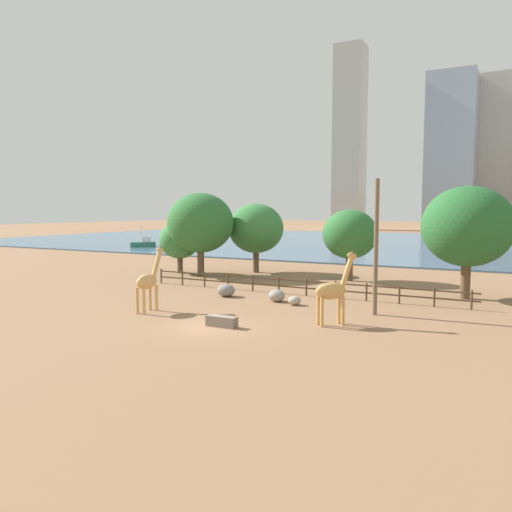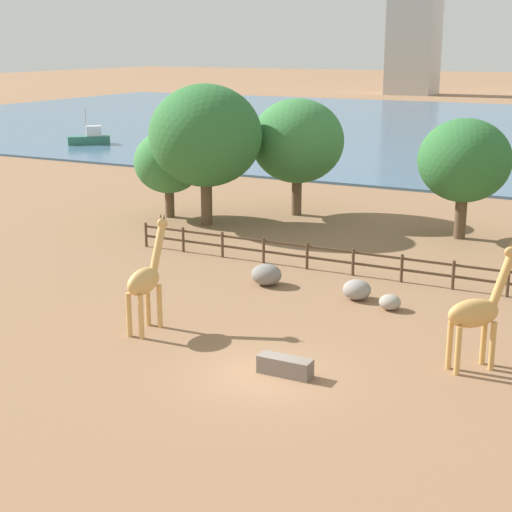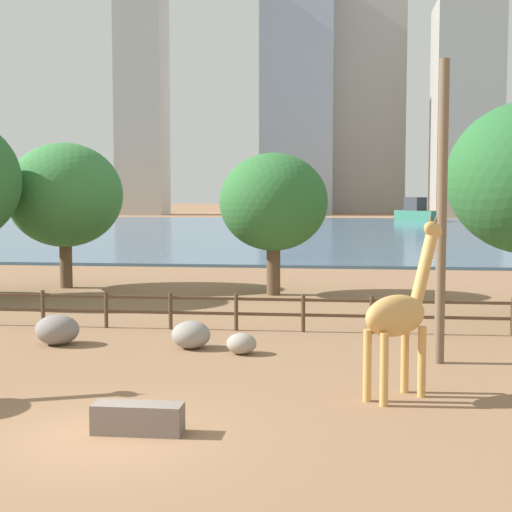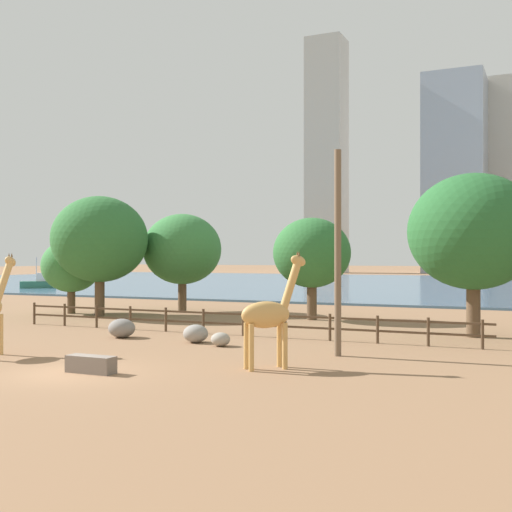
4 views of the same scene
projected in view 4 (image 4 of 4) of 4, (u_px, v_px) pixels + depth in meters
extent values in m
plane|color=#8C6647|center=(435.00, 284.00, 95.04)|extent=(400.00, 400.00, 0.00)
cube|color=#476B8C|center=(432.00, 284.00, 92.30)|extent=(180.00, 86.00, 0.20)
cylinder|color=tan|center=(1.00, 334.00, 26.43)|extent=(0.20, 0.20, 1.68)
cylinder|color=tan|center=(4.00, 281.00, 26.93)|extent=(0.35, 1.07, 1.81)
ellipsoid|color=tan|center=(10.00, 261.00, 27.30)|extent=(0.34, 0.72, 0.60)
cone|color=brown|center=(9.00, 255.00, 27.33)|extent=(0.09, 0.09, 0.18)
cone|color=brown|center=(12.00, 255.00, 27.27)|extent=(0.09, 0.09, 0.18)
cylinder|color=tan|center=(279.00, 344.00, 23.48)|extent=(0.27, 0.27, 1.67)
cylinder|color=tan|center=(285.00, 346.00, 23.00)|extent=(0.27, 0.27, 1.67)
cylinder|color=tan|center=(246.00, 346.00, 23.03)|extent=(0.27, 0.27, 1.67)
cylinder|color=tan|center=(251.00, 348.00, 22.55)|extent=(0.27, 0.27, 1.67)
ellipsoid|color=tan|center=(266.00, 315.00, 23.02)|extent=(1.82, 1.82, 0.96)
cylinder|color=tan|center=(291.00, 285.00, 23.37)|extent=(0.83, 0.83, 1.84)
ellipsoid|color=tan|center=(298.00, 261.00, 23.47)|extent=(0.70, 0.70, 0.56)
cone|color=brown|center=(297.00, 253.00, 23.54)|extent=(0.12, 0.12, 0.18)
cone|color=brown|center=(299.00, 253.00, 23.40)|extent=(0.12, 0.12, 0.18)
cylinder|color=brown|center=(338.00, 253.00, 26.08)|extent=(0.28, 0.28, 8.41)
ellipsoid|color=gray|center=(220.00, 339.00, 28.91)|extent=(0.89, 0.84, 0.63)
ellipsoid|color=gray|center=(196.00, 334.00, 30.16)|extent=(1.19, 1.13, 0.85)
ellipsoid|color=gray|center=(122.00, 328.00, 32.01)|extent=(1.38, 1.26, 0.95)
cube|color=#72665B|center=(91.00, 364.00, 22.25)|extent=(1.80, 0.60, 0.60)
cylinder|color=#4C3826|center=(34.00, 313.00, 38.45)|extent=(0.14, 0.14, 1.30)
cylinder|color=#4C3826|center=(65.00, 315.00, 37.50)|extent=(0.14, 0.14, 1.30)
cylinder|color=#4C3826|center=(97.00, 316.00, 36.54)|extent=(0.14, 0.14, 1.30)
cylinder|color=#4C3826|center=(130.00, 318.00, 35.59)|extent=(0.14, 0.14, 1.30)
cylinder|color=#4C3826|center=(166.00, 320.00, 34.63)|extent=(0.14, 0.14, 1.30)
cylinder|color=#4C3826|center=(203.00, 321.00, 33.68)|extent=(0.14, 0.14, 1.30)
cylinder|color=#4C3826|center=(243.00, 323.00, 32.72)|extent=(0.14, 0.14, 1.30)
cylinder|color=#4C3826|center=(285.00, 325.00, 31.77)|extent=(0.14, 0.14, 1.30)
cylinder|color=#4C3826|center=(330.00, 327.00, 30.81)|extent=(0.14, 0.14, 1.30)
cylinder|color=#4C3826|center=(378.00, 330.00, 29.86)|extent=(0.14, 0.14, 1.30)
cylinder|color=#4C3826|center=(428.00, 332.00, 28.90)|extent=(0.14, 0.14, 1.30)
cylinder|color=#4C3826|center=(482.00, 334.00, 27.95)|extent=(0.14, 0.14, 1.30)
cube|color=#4C3826|center=(227.00, 314.00, 33.09)|extent=(26.10, 0.08, 0.10)
cube|color=#4C3826|center=(227.00, 324.00, 33.09)|extent=(26.10, 0.08, 0.10)
cylinder|color=brown|center=(312.00, 302.00, 41.18)|extent=(0.63, 0.63, 2.31)
ellipsoid|color=#2D6B33|center=(312.00, 253.00, 41.19)|extent=(5.01, 5.01, 4.50)
cylinder|color=brown|center=(71.00, 301.00, 45.79)|extent=(0.57, 0.57, 1.73)
ellipsoid|color=#387A3D|center=(71.00, 266.00, 45.80)|extent=(4.21, 4.21, 3.79)
cylinder|color=brown|center=(100.00, 297.00, 43.80)|extent=(0.66, 0.66, 2.64)
ellipsoid|color=#2D6B33|center=(100.00, 239.00, 43.81)|extent=(6.54, 6.54, 5.89)
cylinder|color=brown|center=(473.00, 310.00, 32.23)|extent=(0.69, 0.69, 2.71)
ellipsoid|color=#26602D|center=(473.00, 231.00, 32.24)|extent=(6.52, 6.52, 5.87)
cylinder|color=brown|center=(182.00, 296.00, 46.83)|extent=(0.62, 0.62, 2.33)
ellipsoid|color=#387A3D|center=(182.00, 249.00, 46.83)|extent=(5.72, 5.72, 5.15)
cube|color=#337259|center=(38.00, 285.00, 79.44)|extent=(4.18, 4.01, 0.85)
cube|color=silver|center=(43.00, 277.00, 79.61)|extent=(1.82, 1.79, 1.02)
cylinder|color=silver|center=(36.00, 269.00, 79.38)|extent=(0.17, 0.17, 2.98)
cube|color=#ADA89E|center=(327.00, 156.00, 166.31)|extent=(9.47, 8.62, 60.70)
cube|color=#939EAD|center=(455.00, 175.00, 162.97)|extent=(14.80, 15.18, 50.12)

